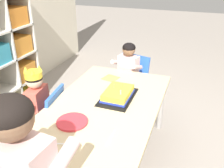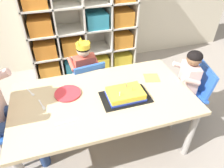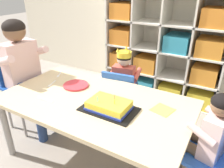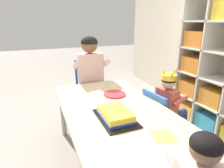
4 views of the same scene
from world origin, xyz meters
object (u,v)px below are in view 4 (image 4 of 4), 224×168
birthday_cake_on_tray (115,115)px  fork_beside_plate_stack (82,97)px  fork_near_cake_tray (113,84)px  paper_plate_stack (115,94)px  classroom_chair_blue (160,116)px  classroom_chair_adult_side (90,84)px  child_with_crown (170,101)px  fork_scattered_mid_table (100,89)px  activity_table (114,114)px  adult_helper_seated (91,72)px

birthday_cake_on_tray → fork_beside_plate_stack: birthday_cake_on_tray is taller
fork_near_cake_tray → paper_plate_stack: bearing=-137.3°
classroom_chair_blue → classroom_chair_adult_side: (-0.86, -0.45, 0.12)m
child_with_crown → fork_scattered_mid_table: 0.71m
birthday_cake_on_tray → fork_scattered_mid_table: bearing=171.3°
paper_plate_stack → fork_near_cake_tray: (-0.29, 0.11, -0.01)m
fork_near_cake_tray → birthday_cake_on_tray: bearing=-138.3°
classroom_chair_adult_side → fork_beside_plate_stack: 0.62m
child_with_crown → paper_plate_stack: size_ratio=3.82×
child_with_crown → fork_near_cake_tray: (-0.51, -0.38, 0.06)m
classroom_chair_blue → birthday_cake_on_tray: 0.64m
activity_table → fork_near_cake_tray: bearing=158.1°
activity_table → child_with_crown: size_ratio=1.76×
fork_scattered_mid_table → fork_near_cake_tray: bearing=6.9°
child_with_crown → fork_near_cake_tray: size_ratio=6.80×
activity_table → fork_beside_plate_stack: bearing=-150.7°
classroom_chair_adult_side → adult_helper_seated: (0.12, -0.01, 0.19)m
activity_table → fork_scattered_mid_table: 0.48m
birthday_cake_on_tray → paper_plate_stack: 0.47m
activity_table → paper_plate_stack: size_ratio=6.74×
child_with_crown → fork_beside_plate_stack: child_with_crown is taller
classroom_chair_blue → classroom_chair_adult_side: 0.98m
birthday_cake_on_tray → classroom_chair_blue: bearing=109.8°
child_with_crown → fork_beside_plate_stack: 0.85m
classroom_chair_adult_side → adult_helper_seated: size_ratio=0.72×
paper_plate_stack → fork_beside_plate_stack: paper_plate_stack is taller
activity_table → fork_near_cake_tray: (-0.56, 0.22, 0.06)m
adult_helper_seated → fork_scattered_mid_table: bearing=-83.9°
activity_table → classroom_chair_blue: 0.52m
adult_helper_seated → fork_beside_plate_stack: size_ratio=7.63×
classroom_chair_blue → birthday_cake_on_tray: birthday_cake_on_tray is taller
classroom_chair_blue → fork_scattered_mid_table: (-0.44, -0.47, 0.20)m
adult_helper_seated → fork_near_cake_tray: adult_helper_seated is taller
classroom_chair_adult_side → fork_scattered_mid_table: 0.43m
adult_helper_seated → child_with_crown: bearing=-46.1°
birthday_cake_on_tray → fork_near_cake_tray: birthday_cake_on_tray is taller
child_with_crown → paper_plate_stack: (-0.22, -0.49, 0.06)m
birthday_cake_on_tray → fork_scattered_mid_table: 0.65m
fork_scattered_mid_table → birthday_cake_on_tray: bearing=-116.3°
child_with_crown → classroom_chair_adult_side: (-0.85, -0.56, -0.02)m
fork_scattered_mid_table → fork_near_cake_tray: size_ratio=1.09×
child_with_crown → fork_near_cake_tray: 0.64m
child_with_crown → adult_helper_seated: (-0.73, -0.57, 0.17)m
fork_scattered_mid_table → fork_beside_plate_stack: (0.14, -0.22, 0.00)m
classroom_chair_adult_side → fork_near_cake_tray: bearing=-56.6°
classroom_chair_blue → classroom_chair_adult_side: classroom_chair_adult_side is taller
birthday_cake_on_tray → child_with_crown: bearing=107.9°
activity_table → birthday_cake_on_tray: (0.17, -0.06, 0.09)m
paper_plate_stack → fork_near_cake_tray: paper_plate_stack is taller
classroom_chair_blue → activity_table: bearing=86.3°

